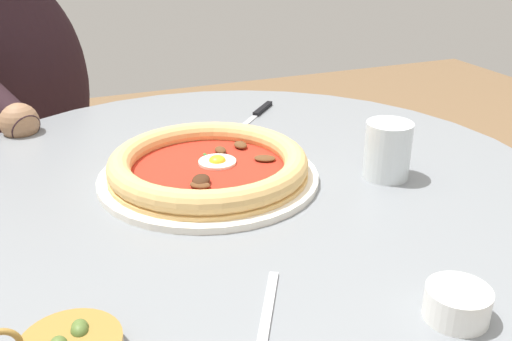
{
  "coord_description": "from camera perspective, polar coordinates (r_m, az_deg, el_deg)",
  "views": [
    {
      "loc": [
        -0.73,
        0.27,
        1.09
      ],
      "look_at": [
        -0.03,
        -0.02,
        0.76
      ],
      "focal_mm": 40.73,
      "sensor_mm": 36.0,
      "label": 1
    }
  ],
  "objects": [
    {
      "name": "pizza_on_plate",
      "position": [
        0.86,
        -4.69,
        0.32
      ],
      "size": [
        0.33,
        0.33,
        0.05
      ],
      "color": "white",
      "rests_on": "dining_table"
    },
    {
      "name": "steak_knife",
      "position": [
        1.15,
        0.12,
        5.62
      ],
      "size": [
        0.16,
        0.15,
        0.01
      ],
      "color": "silver",
      "rests_on": "dining_table"
    },
    {
      "name": "fork_utensil",
      "position": [
        0.59,
        0.97,
        -14.52
      ],
      "size": [
        0.15,
        0.09,
        0.0
      ],
      "color": "#BCBCC1",
      "rests_on": "dining_table"
    },
    {
      "name": "water_glass",
      "position": [
        0.89,
        12.76,
        1.6
      ],
      "size": [
        0.07,
        0.07,
        0.09
      ],
      "color": "silver",
      "rests_on": "dining_table"
    },
    {
      "name": "cafe_chair_diner",
      "position": [
        1.65,
        -23.56,
        1.37
      ],
      "size": [
        0.58,
        0.58,
        0.84
      ],
      "color": "beige",
      "rests_on": "ground"
    },
    {
      "name": "ramekin_capers",
      "position": [
        0.61,
        19.16,
        -12.13
      ],
      "size": [
        0.06,
        0.06,
        0.03
      ],
      "color": "white",
      "rests_on": "dining_table"
    },
    {
      "name": "diner_person",
      "position": [
        1.52,
        -21.51,
        0.31
      ],
      "size": [
        0.57,
        0.42,
        1.17
      ],
      "color": "#282833",
      "rests_on": "ground"
    },
    {
      "name": "dining_table",
      "position": [
        0.93,
        -1.79,
        -8.67
      ],
      "size": [
        0.97,
        0.97,
        0.73
      ],
      "color": "gray",
      "rests_on": "ground"
    }
  ]
}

